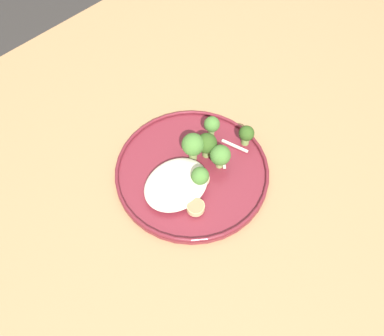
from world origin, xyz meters
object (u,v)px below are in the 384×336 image
object	(u,v)px
seared_scallop_large_seared	(172,178)
broccoli_floret_rear_charred	(222,154)
seared_scallop_rear_pale	(180,190)
broccoli_floret_tall_stalk	(207,144)
seared_scallop_left_edge	(196,207)
seared_scallop_tilted_round	(203,179)
broccoli_floret_near_rim	(200,176)
broccoli_floret_beside_noodles	(193,145)
broccoli_floret_split_head	(212,125)
broccoli_floret_small_sprig	(246,134)
dinner_plate	(192,171)

from	to	relation	value
seared_scallop_large_seared	broccoli_floret_rear_charred	distance (m)	0.10
seared_scallop_rear_pale	broccoli_floret_rear_charred	world-z (taller)	broccoli_floret_rear_charred
broccoli_floret_rear_charred	broccoli_floret_tall_stalk	size ratio (longest dim) A/B	0.95
seared_scallop_left_edge	seared_scallop_rear_pale	bearing A→B (deg)	85.59
seared_scallop_tilted_round	broccoli_floret_near_rim	size ratio (longest dim) A/B	0.45
broccoli_floret_rear_charred	broccoli_floret_beside_noodles	bearing A→B (deg)	120.11
broccoli_floret_tall_stalk	broccoli_floret_near_rim	size ratio (longest dim) A/B	1.12
broccoli_floret_tall_stalk	broccoli_floret_split_head	bearing A→B (deg)	31.83
seared_scallop_left_edge	seared_scallop_tilted_round	world-z (taller)	seared_scallop_left_edge
broccoli_floret_beside_noodles	broccoli_floret_tall_stalk	bearing A→B (deg)	-29.06
seared_scallop_large_seared	seared_scallop_rear_pale	bearing A→B (deg)	-104.97
seared_scallop_large_seared	seared_scallop_tilted_round	xyz separation A→B (m)	(0.04, -0.04, -0.00)
broccoli_floret_split_head	broccoli_floret_beside_noodles	bearing A→B (deg)	-169.64
broccoli_floret_split_head	broccoli_floret_tall_stalk	bearing A→B (deg)	-148.17
seared_scallop_large_seared	broccoli_floret_near_rim	world-z (taller)	broccoli_floret_near_rim
seared_scallop_large_seared	seared_scallop_tilted_round	size ratio (longest dim) A/B	1.13
broccoli_floret_rear_charred	broccoli_floret_tall_stalk	world-z (taller)	broccoli_floret_tall_stalk
broccoli_floret_tall_stalk	seared_scallop_tilted_round	bearing A→B (deg)	-140.86
broccoli_floret_rear_charred	broccoli_floret_near_rim	distance (m)	0.06
broccoli_floret_split_head	seared_scallop_tilted_round	bearing A→B (deg)	-143.99
broccoli_floret_tall_stalk	broccoli_floret_small_sprig	world-z (taller)	broccoli_floret_tall_stalk
seared_scallop_tilted_round	broccoli_floret_small_sprig	size ratio (longest dim) A/B	0.50
broccoli_floret_small_sprig	broccoli_floret_split_head	distance (m)	0.07
broccoli_floret_beside_noodles	broccoli_floret_small_sprig	xyz separation A→B (m)	(0.10, -0.05, -0.01)
seared_scallop_left_edge	seared_scallop_rear_pale	distance (m)	0.04
seared_scallop_left_edge	broccoli_floret_beside_noodles	xyz separation A→B (m)	(0.08, 0.08, 0.03)
seared_scallop_rear_pale	broccoli_floret_split_head	size ratio (longest dim) A/B	0.45
dinner_plate	broccoli_floret_small_sprig	xyz separation A→B (m)	(0.12, -0.03, 0.03)
broccoli_floret_tall_stalk	seared_scallop_left_edge	bearing A→B (deg)	-144.54
seared_scallop_left_edge	seared_scallop_rear_pale	xyz separation A→B (m)	(0.00, 0.04, 0.00)
broccoli_floret_tall_stalk	broccoli_floret_split_head	distance (m)	0.05
seared_scallop_left_edge	broccoli_floret_beside_noodles	size ratio (longest dim) A/B	0.50
seared_scallop_rear_pale	seared_scallop_left_edge	bearing A→B (deg)	-94.41
seared_scallop_tilted_round	broccoli_floret_rear_charred	size ratio (longest dim) A/B	0.43
seared_scallop_large_seared	broccoli_floret_tall_stalk	distance (m)	0.09
seared_scallop_left_edge	seared_scallop_tilted_round	xyz separation A→B (m)	(0.05, 0.03, -0.00)
broccoli_floret_beside_noodles	broccoli_floret_rear_charred	bearing A→B (deg)	-59.89
seared_scallop_tilted_round	seared_scallop_left_edge	bearing A→B (deg)	-148.26
seared_scallop_rear_pale	broccoli_floret_small_sprig	size ratio (longest dim) A/B	0.52
dinner_plate	broccoli_floret_small_sprig	size ratio (longest dim) A/B	6.29
seared_scallop_tilted_round	broccoli_floret_near_rim	xyz separation A→B (m)	(-0.01, -0.00, 0.02)
broccoli_floret_rear_charred	broccoli_floret_small_sprig	distance (m)	0.07
seared_scallop_tilted_round	broccoli_floret_rear_charred	distance (m)	0.06
dinner_plate	broccoli_floret_rear_charred	distance (m)	0.07
broccoli_floret_rear_charred	broccoli_floret_small_sprig	bearing A→B (deg)	1.07
dinner_plate	seared_scallop_left_edge	world-z (taller)	seared_scallop_left_edge
seared_scallop_tilted_round	broccoli_floret_beside_noodles	world-z (taller)	broccoli_floret_beside_noodles
seared_scallop_rear_pale	broccoli_floret_near_rim	size ratio (longest dim) A/B	0.47
seared_scallop_rear_pale	broccoli_floret_split_head	bearing A→B (deg)	20.56
seared_scallop_large_seared	seared_scallop_rear_pale	world-z (taller)	seared_scallop_rear_pale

